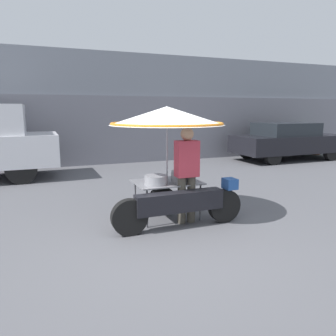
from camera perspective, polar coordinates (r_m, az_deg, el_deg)
The scene contains 6 objects.
ground_plane at distance 4.87m, azimuth 0.42°, elevation -13.04°, with size 36.00×36.00×0.00m, color #56565B.
shopfront_building at distance 12.65m, azimuth -14.22°, elevation 9.90°, with size 28.00×2.06×3.89m.
vendor_motorcycle_cart at distance 5.59m, azimuth 0.10°, elevation 6.33°, with size 2.25×1.98×1.97m.
vendor_person at distance 5.50m, azimuth 3.29°, elevation -0.38°, with size 0.38×0.22×1.63m.
parked_car at distance 13.45m, azimuth 20.22°, elevation 4.50°, with size 4.41×1.80×1.43m.
potted_plant at distance 15.48m, azimuth 24.47°, elevation 4.16°, with size 0.79×0.79×0.97m.
Camera 1 is at (-1.68, -4.15, 1.91)m, focal length 35.00 mm.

